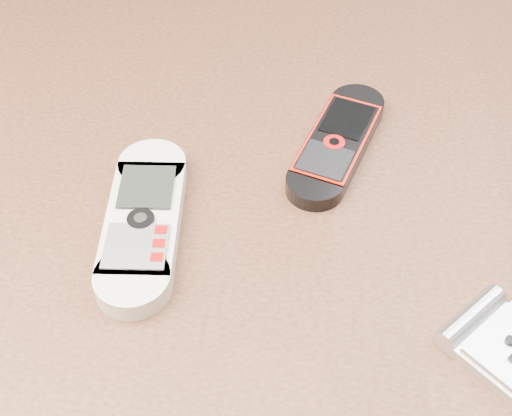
# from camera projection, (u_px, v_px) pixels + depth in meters

# --- Properties ---
(table) EXTENTS (1.20, 0.80, 0.75)m
(table) POSITION_uv_depth(u_px,v_px,m) (249.00, 311.00, 0.54)
(table) COLOR black
(table) RESTS_ON ground
(nokia_white) EXTENTS (0.05, 0.14, 0.02)m
(nokia_white) POSITION_uv_depth(u_px,v_px,m) (143.00, 221.00, 0.45)
(nokia_white) COLOR beige
(nokia_white) RESTS_ON table
(nokia_black_red) EXTENTS (0.08, 0.13, 0.01)m
(nokia_black_red) POSITION_uv_depth(u_px,v_px,m) (337.00, 143.00, 0.50)
(nokia_black_red) COLOR black
(nokia_black_red) RESTS_ON table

